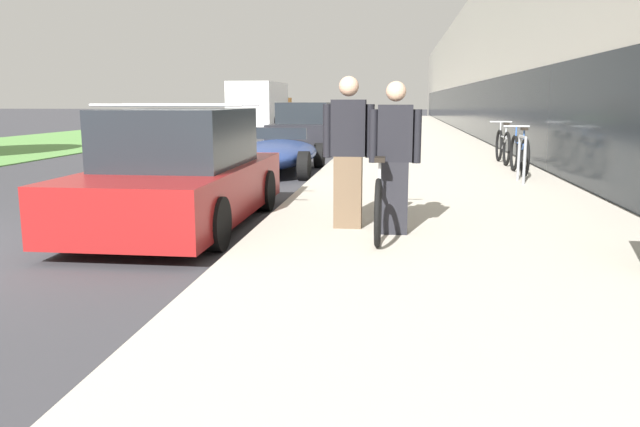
{
  "coord_description": "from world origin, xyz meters",
  "views": [
    {
      "loc": [
        5.47,
        -5.43,
        1.62
      ],
      "look_at": [
        3.26,
        12.43,
        -1.66
      ],
      "focal_mm": 35.0,
      "sensor_mm": 36.0,
      "label": 1
    }
  ],
  "objects_px": {
    "tandem_bicycle": "(381,194)",
    "moving_truck": "(261,105)",
    "bike_rack_hoop": "(522,154)",
    "parked_sedan_far": "(305,130)",
    "person_rider": "(395,158)",
    "person_bystander": "(348,153)",
    "vintage_roadster_curbside": "(276,154)",
    "cruiser_bike_nearest": "(519,154)",
    "cruiser_bike_middle": "(503,146)",
    "parked_sedan_curbside": "(181,175)"
  },
  "relations": [
    {
      "from": "person_rider",
      "to": "cruiser_bike_nearest",
      "type": "distance_m",
      "value": 6.52
    },
    {
      "from": "tandem_bicycle",
      "to": "parked_sedan_curbside",
      "type": "distance_m",
      "value": 2.61
    },
    {
      "from": "person_bystander",
      "to": "cruiser_bike_nearest",
      "type": "xyz_separation_m",
      "value": [
        3.0,
        5.75,
        -0.47
      ]
    },
    {
      "from": "person_rider",
      "to": "moving_truck",
      "type": "relative_size",
      "value": 0.22
    },
    {
      "from": "person_rider",
      "to": "moving_truck",
      "type": "bearing_deg",
      "value": 105.16
    },
    {
      "from": "cruiser_bike_middle",
      "to": "moving_truck",
      "type": "xyz_separation_m",
      "value": [
        -10.31,
        20.66,
        0.77
      ]
    },
    {
      "from": "tandem_bicycle",
      "to": "cruiser_bike_nearest",
      "type": "height_order",
      "value": "cruiser_bike_nearest"
    },
    {
      "from": "bike_rack_hoop",
      "to": "parked_sedan_far",
      "type": "relative_size",
      "value": 0.21
    },
    {
      "from": "person_rider",
      "to": "parked_sedan_curbside",
      "type": "distance_m",
      "value": 2.86
    },
    {
      "from": "person_rider",
      "to": "parked_sedan_curbside",
      "type": "xyz_separation_m",
      "value": [
        -2.73,
        0.79,
        -0.32
      ]
    },
    {
      "from": "cruiser_bike_middle",
      "to": "bike_rack_hoop",
      "type": "bearing_deg",
      "value": -93.64
    },
    {
      "from": "tandem_bicycle",
      "to": "vintage_roadster_curbside",
      "type": "height_order",
      "value": "tandem_bicycle"
    },
    {
      "from": "bike_rack_hoop",
      "to": "parked_sedan_far",
      "type": "bearing_deg",
      "value": 122.91
    },
    {
      "from": "tandem_bicycle",
      "to": "parked_sedan_curbside",
      "type": "bearing_deg",
      "value": 170.86
    },
    {
      "from": "person_bystander",
      "to": "vintage_roadster_curbside",
      "type": "relative_size",
      "value": 0.4
    },
    {
      "from": "cruiser_bike_nearest",
      "to": "vintage_roadster_curbside",
      "type": "height_order",
      "value": "cruiser_bike_nearest"
    },
    {
      "from": "cruiser_bike_middle",
      "to": "tandem_bicycle",
      "type": "bearing_deg",
      "value": -108.64
    },
    {
      "from": "tandem_bicycle",
      "to": "person_rider",
      "type": "distance_m",
      "value": 0.62
    },
    {
      "from": "vintage_roadster_curbside",
      "to": "parked_sedan_far",
      "type": "height_order",
      "value": "parked_sedan_far"
    },
    {
      "from": "parked_sedan_curbside",
      "to": "vintage_roadster_curbside",
      "type": "distance_m",
      "value": 6.13
    },
    {
      "from": "cruiser_bike_middle",
      "to": "vintage_roadster_curbside",
      "type": "distance_m",
      "value": 5.34
    },
    {
      "from": "parked_sedan_far",
      "to": "moving_truck",
      "type": "xyz_separation_m",
      "value": [
        -4.96,
        16.2,
        0.63
      ]
    },
    {
      "from": "person_rider",
      "to": "parked_sedan_curbside",
      "type": "relative_size",
      "value": 0.39
    },
    {
      "from": "tandem_bicycle",
      "to": "person_bystander",
      "type": "relative_size",
      "value": 1.66
    },
    {
      "from": "tandem_bicycle",
      "to": "bike_rack_hoop",
      "type": "bearing_deg",
      "value": 60.97
    },
    {
      "from": "cruiser_bike_nearest",
      "to": "cruiser_bike_middle",
      "type": "relative_size",
      "value": 1.01
    },
    {
      "from": "parked_sedan_curbside",
      "to": "person_bystander",
      "type": "bearing_deg",
      "value": -13.45
    },
    {
      "from": "tandem_bicycle",
      "to": "person_rider",
      "type": "relative_size",
      "value": 1.73
    },
    {
      "from": "person_bystander",
      "to": "moving_truck",
      "type": "relative_size",
      "value": 0.23
    },
    {
      "from": "tandem_bicycle",
      "to": "parked_sedan_curbside",
      "type": "xyz_separation_m",
      "value": [
        -2.58,
        0.41,
        0.15
      ]
    },
    {
      "from": "parked_sedan_far",
      "to": "person_bystander",
      "type": "bearing_deg",
      "value": -79.35
    },
    {
      "from": "person_rider",
      "to": "parked_sedan_far",
      "type": "bearing_deg",
      "value": 102.74
    },
    {
      "from": "parked_sedan_curbside",
      "to": "moving_truck",
      "type": "bearing_deg",
      "value": 100.28
    },
    {
      "from": "cruiser_bike_middle",
      "to": "person_bystander",
      "type": "bearing_deg",
      "value": -110.83
    },
    {
      "from": "cruiser_bike_middle",
      "to": "person_rider",
      "type": "bearing_deg",
      "value": -106.86
    },
    {
      "from": "person_bystander",
      "to": "parked_sedan_curbside",
      "type": "xyz_separation_m",
      "value": [
        -2.2,
        0.53,
        -0.35
      ]
    },
    {
      "from": "parked_sedan_far",
      "to": "bike_rack_hoop",
      "type": "bearing_deg",
      "value": -57.09
    },
    {
      "from": "tandem_bicycle",
      "to": "moving_truck",
      "type": "xyz_separation_m",
      "value": [
        -7.67,
        28.48,
        0.8
      ]
    },
    {
      "from": "bike_rack_hoop",
      "to": "parked_sedan_far",
      "type": "distance_m",
      "value": 9.44
    },
    {
      "from": "person_rider",
      "to": "moving_truck",
      "type": "xyz_separation_m",
      "value": [
        -7.82,
        28.86,
        0.34
      ]
    },
    {
      "from": "cruiser_bike_middle",
      "to": "parked_sedan_far",
      "type": "height_order",
      "value": "parked_sedan_far"
    },
    {
      "from": "tandem_bicycle",
      "to": "parked_sedan_far",
      "type": "height_order",
      "value": "parked_sedan_far"
    },
    {
      "from": "person_bystander",
      "to": "parked_sedan_far",
      "type": "distance_m",
      "value": 12.61
    },
    {
      "from": "parked_sedan_far",
      "to": "cruiser_bike_nearest",
      "type": "bearing_deg",
      "value": -51.25
    },
    {
      "from": "tandem_bicycle",
      "to": "parked_sedan_far",
      "type": "relative_size",
      "value": 0.72
    },
    {
      "from": "parked_sedan_far",
      "to": "cruiser_bike_middle",
      "type": "bearing_deg",
      "value": -39.82
    },
    {
      "from": "person_rider",
      "to": "vintage_roadster_curbside",
      "type": "distance_m",
      "value": 7.44
    },
    {
      "from": "cruiser_bike_nearest",
      "to": "parked_sedan_far",
      "type": "xyz_separation_m",
      "value": [
        -5.33,
        6.64,
        0.15
      ]
    },
    {
      "from": "tandem_bicycle",
      "to": "bike_rack_hoop",
      "type": "height_order",
      "value": "tandem_bicycle"
    },
    {
      "from": "cruiser_bike_nearest",
      "to": "parked_sedan_far",
      "type": "bearing_deg",
      "value": 128.75
    }
  ]
}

